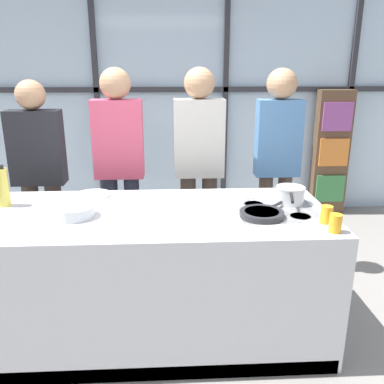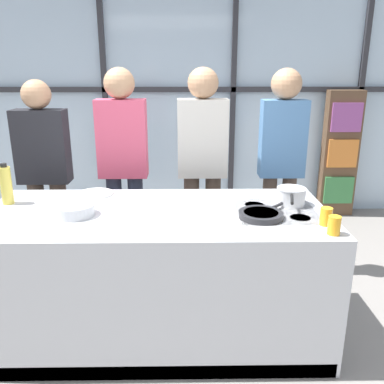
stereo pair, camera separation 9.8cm
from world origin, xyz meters
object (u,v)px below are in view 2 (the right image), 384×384
Objects in this scene: juice_glass_near at (334,225)px; juice_glass_far at (326,216)px; spectator_far_right at (282,157)px; mixing_bowl at (74,209)px; oil_bottle at (6,185)px; spectator_far_left at (44,168)px; spectator_center_left at (123,159)px; saucepan at (291,196)px; spectator_center_right at (203,159)px; frying_pan at (262,214)px; white_plate at (95,194)px.

juice_glass_far is at bearing 90.00° from juice_glass_near.
spectator_far_right is 1.81m from mixing_bowl.
mixing_bowl is 0.89× the size of oil_bottle.
juice_glass_far is at bearing 150.72° from spectator_far_left.
spectator_far_left is 0.95× the size of spectator_center_left.
saucepan is 1.44m from mixing_bowl.
spectator_center_left is 4.98× the size of saucepan.
spectator_far_right is (0.68, 0.00, 0.02)m from spectator_center_right.
oil_bottle is (-0.69, -0.73, -0.01)m from spectator_center_left.
frying_pan reaches higher than white_plate.
juice_glass_far is (0.01, -1.15, -0.10)m from spectator_far_right.
frying_pan is (-0.35, -1.02, -0.14)m from spectator_far_right.
oil_bottle is at bearing 155.44° from mixing_bowl.
juice_glass_near is (1.54, -0.33, 0.01)m from mixing_bowl.
oil_bottle is 2.10m from juice_glass_far.
spectator_far_right reaches higher than white_plate.
juice_glass_near is (2.05, -1.29, -0.02)m from spectator_far_left.
white_plate is 1.04× the size of mixing_bowl.
juice_glass_far is at bearing -22.26° from white_plate.
frying_pan is (1.01, -1.02, -0.12)m from spectator_center_left.
oil_bottle reaches higher than white_plate.
spectator_center_right is at bearing 48.50° from mixing_bowl.
spectator_center_left is (0.68, 0.00, 0.07)m from spectator_far_left.
spectator_center_right is 0.68m from spectator_far_right.
spectator_far_right is at bearing -180.00° from spectator_far_left.
spectator_far_right is 4.96× the size of saucepan.
saucepan is at bearing -9.94° from white_plate.
saucepan reaches higher than white_plate.
spectator_center_left is at bearing 140.03° from juice_glass_far.
spectator_center_left reaches higher than mixing_bowl.
oil_bottle is (-1.70, 0.29, 0.11)m from frying_pan.
frying_pan is 3.81× the size of juice_glass_far.
juice_glass_near is at bearing 147.83° from spectator_far_left.
spectator_center_right is at bearing -180.00° from spectator_far_left.
white_plate is at bearing 157.74° from juice_glass_far.
spectator_center_left is 0.68m from spectator_center_right.
oil_bottle reaches higher than juice_glass_near.
frying_pan is at bearing -135.30° from saucepan.
spectator_center_left reaches higher than juice_glass_near.
oil_bottle reaches higher than juice_glass_far.
white_plate is (-1.49, -0.53, -0.15)m from spectator_far_right.
spectator_center_right is 0.97m from saucepan.
spectator_center_right is (1.36, 0.00, 0.07)m from spectator_far_left.
oil_bottle is at bearing 178.53° from saucepan.
spectator_far_left is 2.35m from juice_glass_far.
frying_pan is 1.24m from white_plate.
spectator_far_left is 1.09m from mixing_bowl.
spectator_center_right reaches higher than white_plate.
spectator_center_left is at bearing 0.00° from spectator_center_right.
frying_pan is 0.38m from juice_glass_far.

